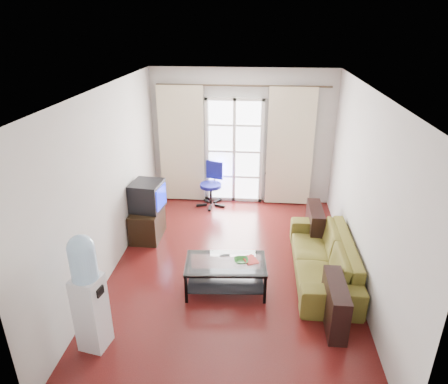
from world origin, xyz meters
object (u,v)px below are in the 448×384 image
object	(u,v)px
crt_tv	(146,196)
water_cooler	(88,291)
sofa	(323,257)
coffee_table	(226,272)
task_chair	(212,193)
tv_stand	(147,224)

from	to	relation	value
crt_tv	water_cooler	bearing A→B (deg)	-82.19
sofa	water_cooler	size ratio (longest dim) A/B	1.43
coffee_table	sofa	bearing A→B (deg)	19.38
crt_tv	task_chair	xyz separation A→B (m)	(0.95, 1.36, -0.50)
tv_stand	task_chair	xyz separation A→B (m)	(0.95, 1.42, 0.00)
sofa	coffee_table	xyz separation A→B (m)	(-1.40, -0.49, -0.01)
sofa	water_cooler	world-z (taller)	water_cooler
water_cooler	crt_tv	bearing A→B (deg)	102.23
tv_stand	water_cooler	size ratio (longest dim) A/B	0.49
coffee_table	task_chair	xyz separation A→B (m)	(-0.54, 2.77, -0.03)
sofa	crt_tv	xyz separation A→B (m)	(-2.88, 0.92, 0.46)
coffee_table	water_cooler	size ratio (longest dim) A/B	0.79
sofa	coffee_table	world-z (taller)	sofa
water_cooler	tv_stand	bearing A→B (deg)	102.25
sofa	task_chair	bearing A→B (deg)	-139.86
tv_stand	task_chair	size ratio (longest dim) A/B	0.80
tv_stand	sofa	bearing A→B (deg)	-16.08
task_chair	water_cooler	distance (m)	4.08
coffee_table	tv_stand	xyz separation A→B (m)	(-1.49, 1.35, -0.03)
sofa	task_chair	world-z (taller)	task_chair
sofa	task_chair	distance (m)	2.99
coffee_table	crt_tv	world-z (taller)	crt_tv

